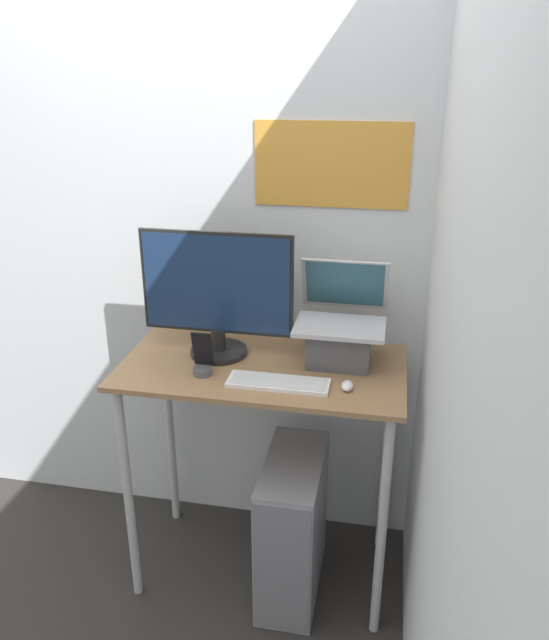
% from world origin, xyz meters
% --- Properties ---
extents(ground_plane, '(12.00, 12.00, 0.00)m').
position_xyz_m(ground_plane, '(0.00, 0.00, 0.00)').
color(ground_plane, '#2D2B28').
extents(wall_back, '(6.00, 0.06, 2.60)m').
position_xyz_m(wall_back, '(0.00, 0.64, 1.30)').
color(wall_back, silver).
rests_on(wall_back, ground_plane).
extents(wall_side_right, '(0.05, 6.00, 2.60)m').
position_xyz_m(wall_side_right, '(0.60, 0.00, 1.30)').
color(wall_side_right, silver).
rests_on(wall_side_right, ground_plane).
extents(desk, '(1.03, 0.55, 0.95)m').
position_xyz_m(desk, '(0.00, 0.28, 0.80)').
color(desk, '#936D47').
rests_on(desk, ground_plane).
extents(laptop, '(0.32, 0.31, 0.36)m').
position_xyz_m(laptop, '(0.27, 0.35, 1.06)').
color(laptop, '#4C4C51').
rests_on(laptop, desk).
extents(monitor, '(0.56, 0.21, 0.47)m').
position_xyz_m(monitor, '(-0.18, 0.34, 1.18)').
color(monitor, black).
rests_on(monitor, desk).
extents(keyboard, '(0.35, 0.11, 0.02)m').
position_xyz_m(keyboard, '(0.08, 0.14, 0.96)').
color(keyboard, white).
rests_on(keyboard, desk).
extents(mouse, '(0.04, 0.06, 0.03)m').
position_xyz_m(mouse, '(0.32, 0.15, 0.96)').
color(mouse, white).
rests_on(mouse, desk).
extents(cell_phone, '(0.07, 0.07, 0.16)m').
position_xyz_m(cell_phone, '(-0.19, 0.17, 1.00)').
color(cell_phone, '#4C4C51').
rests_on(cell_phone, desk).
extents(computer_tower, '(0.22, 0.48, 0.59)m').
position_xyz_m(computer_tower, '(0.13, 0.20, 0.30)').
color(computer_tower, gray).
rests_on(computer_tower, ground_plane).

